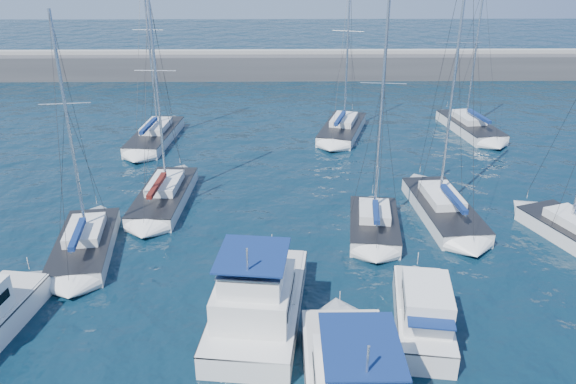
{
  "coord_description": "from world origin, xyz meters",
  "views": [
    {
      "loc": [
        -1.94,
        -22.25,
        16.75
      ],
      "look_at": [
        -1.57,
        8.07,
        3.0
      ],
      "focal_mm": 35.0,
      "sensor_mm": 36.0,
      "label": 1
    }
  ],
  "objects_px": {
    "sailboat_mid_c": "(374,224)",
    "sailboat_back_b": "(342,129)",
    "sailboat_mid_a": "(85,245)",
    "sailboat_mid_d": "(443,208)",
    "sailboat_back_c": "(470,126)",
    "motor_yacht_stbd_outer": "(423,314)",
    "sailboat_mid_b": "(164,196)",
    "motor_yacht_port_inner": "(257,303)",
    "sailboat_back_a": "(155,136)"
  },
  "relations": [
    {
      "from": "motor_yacht_stbd_outer",
      "to": "sailboat_mid_b",
      "type": "distance_m",
      "value": 20.34
    },
    {
      "from": "sailboat_back_a",
      "to": "sailboat_back_b",
      "type": "xyz_separation_m",
      "value": [
        17.1,
        1.83,
        -0.0
      ]
    },
    {
      "from": "motor_yacht_port_inner",
      "to": "sailboat_back_c",
      "type": "relative_size",
      "value": 0.69
    },
    {
      "from": "motor_yacht_stbd_outer",
      "to": "sailboat_mid_c",
      "type": "bearing_deg",
      "value": 103.01
    },
    {
      "from": "sailboat_mid_b",
      "to": "sailboat_back_c",
      "type": "distance_m",
      "value": 30.18
    },
    {
      "from": "sailboat_mid_a",
      "to": "sailboat_back_b",
      "type": "height_order",
      "value": "sailboat_back_b"
    },
    {
      "from": "sailboat_mid_a",
      "to": "sailboat_mid_b",
      "type": "distance_m",
      "value": 7.5
    },
    {
      "from": "sailboat_back_b",
      "to": "motor_yacht_stbd_outer",
      "type": "bearing_deg",
      "value": -71.94
    },
    {
      "from": "motor_yacht_stbd_outer",
      "to": "sailboat_back_b",
      "type": "bearing_deg",
      "value": 99.98
    },
    {
      "from": "sailboat_mid_c",
      "to": "sailboat_back_b",
      "type": "distance_m",
      "value": 19.3
    },
    {
      "from": "motor_yacht_port_inner",
      "to": "sailboat_mid_a",
      "type": "relative_size",
      "value": 0.67
    },
    {
      "from": "sailboat_mid_d",
      "to": "motor_yacht_stbd_outer",
      "type": "bearing_deg",
      "value": -113.32
    },
    {
      "from": "motor_yacht_stbd_outer",
      "to": "sailboat_back_b",
      "type": "distance_m",
      "value": 29.0
    },
    {
      "from": "motor_yacht_stbd_outer",
      "to": "sailboat_back_a",
      "type": "distance_m",
      "value": 32.51
    },
    {
      "from": "sailboat_mid_a",
      "to": "sailboat_mid_b",
      "type": "relative_size",
      "value": 0.97
    },
    {
      "from": "motor_yacht_port_inner",
      "to": "sailboat_mid_b",
      "type": "distance_m",
      "value": 15.13
    },
    {
      "from": "sailboat_mid_b",
      "to": "sailboat_back_c",
      "type": "bearing_deg",
      "value": 34.03
    },
    {
      "from": "sailboat_mid_a",
      "to": "sailboat_back_b",
      "type": "distance_m",
      "value": 27.57
    },
    {
      "from": "sailboat_mid_d",
      "to": "sailboat_mid_c",
      "type": "bearing_deg",
      "value": -160.17
    },
    {
      "from": "sailboat_mid_a",
      "to": "sailboat_mid_c",
      "type": "xyz_separation_m",
      "value": [
        17.15,
        2.29,
        0.03
      ]
    },
    {
      "from": "motor_yacht_stbd_outer",
      "to": "sailboat_back_b",
      "type": "xyz_separation_m",
      "value": [
        -0.78,
        28.99,
        -0.43
      ]
    },
    {
      "from": "motor_yacht_port_inner",
      "to": "motor_yacht_stbd_outer",
      "type": "bearing_deg",
      "value": 1.45
    },
    {
      "from": "sailboat_mid_a",
      "to": "sailboat_mid_c",
      "type": "bearing_deg",
      "value": -0.34
    },
    {
      "from": "sailboat_mid_a",
      "to": "sailboat_back_a",
      "type": "bearing_deg",
      "value": 81.89
    },
    {
      "from": "sailboat_mid_c",
      "to": "sailboat_mid_d",
      "type": "xyz_separation_m",
      "value": [
        4.9,
        2.18,
        0.0
      ]
    },
    {
      "from": "motor_yacht_stbd_outer",
      "to": "motor_yacht_port_inner",
      "type": "bearing_deg",
      "value": -176.82
    },
    {
      "from": "sailboat_mid_b",
      "to": "sailboat_back_b",
      "type": "xyz_separation_m",
      "value": [
        13.84,
        14.86,
        0.0
      ]
    },
    {
      "from": "sailboat_back_c",
      "to": "sailboat_mid_d",
      "type": "bearing_deg",
      "value": -121.16
    },
    {
      "from": "sailboat_mid_b",
      "to": "sailboat_back_b",
      "type": "bearing_deg",
      "value": 50.39
    },
    {
      "from": "motor_yacht_stbd_outer",
      "to": "sailboat_back_a",
      "type": "relative_size",
      "value": 0.46
    },
    {
      "from": "motor_yacht_port_inner",
      "to": "sailboat_mid_d",
      "type": "relative_size",
      "value": 0.52
    },
    {
      "from": "motor_yacht_port_inner",
      "to": "motor_yacht_stbd_outer",
      "type": "height_order",
      "value": "motor_yacht_port_inner"
    },
    {
      "from": "motor_yacht_port_inner",
      "to": "sailboat_mid_c",
      "type": "height_order",
      "value": "sailboat_mid_c"
    },
    {
      "from": "sailboat_mid_a",
      "to": "motor_yacht_port_inner",
      "type": "bearing_deg",
      "value": -41.08
    },
    {
      "from": "motor_yacht_port_inner",
      "to": "sailboat_back_c",
      "type": "height_order",
      "value": "sailboat_back_c"
    },
    {
      "from": "sailboat_mid_c",
      "to": "sailboat_back_a",
      "type": "distance_m",
      "value": 24.44
    },
    {
      "from": "sailboat_mid_b",
      "to": "sailboat_mid_d",
      "type": "relative_size",
      "value": 0.81
    },
    {
      "from": "sailboat_back_c",
      "to": "sailboat_back_b",
      "type": "bearing_deg",
      "value": 173.61
    },
    {
      "from": "sailboat_back_a",
      "to": "motor_yacht_stbd_outer",
      "type": "bearing_deg",
      "value": -51.74
    },
    {
      "from": "motor_yacht_port_inner",
      "to": "sailboat_back_a",
      "type": "relative_size",
      "value": 0.6
    },
    {
      "from": "sailboat_mid_a",
      "to": "sailboat_mid_b",
      "type": "xyz_separation_m",
      "value": [
        3.31,
        6.73,
        -0.0
      ]
    },
    {
      "from": "motor_yacht_port_inner",
      "to": "sailboat_back_a",
      "type": "height_order",
      "value": "sailboat_back_a"
    },
    {
      "from": "sailboat_back_a",
      "to": "sailboat_back_c",
      "type": "xyz_separation_m",
      "value": [
        29.21,
        2.37,
        -0.02
      ]
    },
    {
      "from": "motor_yacht_stbd_outer",
      "to": "sailboat_mid_d",
      "type": "xyz_separation_m",
      "value": [
        4.12,
        11.87,
        -0.39
      ]
    },
    {
      "from": "sailboat_back_b",
      "to": "sailboat_back_c",
      "type": "height_order",
      "value": "sailboat_back_b"
    },
    {
      "from": "sailboat_mid_c",
      "to": "sailboat_back_c",
      "type": "height_order",
      "value": "sailboat_mid_c"
    },
    {
      "from": "sailboat_mid_b",
      "to": "sailboat_back_c",
      "type": "relative_size",
      "value": 1.06
    },
    {
      "from": "motor_yacht_stbd_outer",
      "to": "sailboat_mid_b",
      "type": "height_order",
      "value": "sailboat_mid_b"
    },
    {
      "from": "sailboat_mid_a",
      "to": "sailboat_mid_d",
      "type": "height_order",
      "value": "sailboat_mid_d"
    },
    {
      "from": "motor_yacht_port_inner",
      "to": "motor_yacht_stbd_outer",
      "type": "relative_size",
      "value": 1.32
    }
  ]
}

